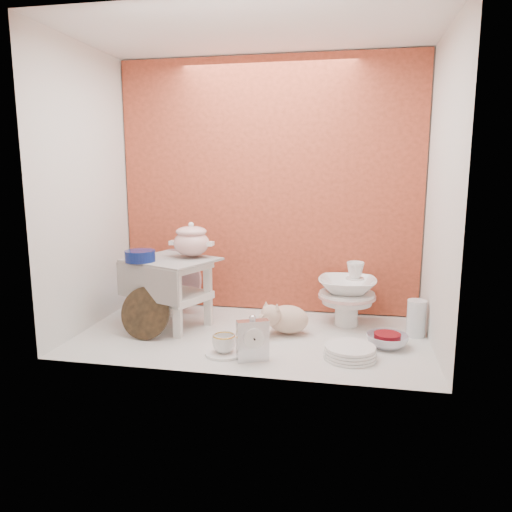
{
  "coord_description": "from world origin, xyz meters",
  "views": [
    {
      "loc": [
        0.49,
        -2.38,
        0.87
      ],
      "look_at": [
        0.02,
        0.02,
        0.42
      ],
      "focal_mm": 34.2,
      "sensor_mm": 36.0,
      "label": 1
    }
  ],
  "objects_px": {
    "plush_pig": "(288,319)",
    "dinner_plate_stack": "(350,352)",
    "step_stool": "(172,293)",
    "blue_white_vase": "(144,295)",
    "crystal_bowl": "(387,341)",
    "gold_rim_teacup": "(224,343)",
    "porcelain_tower": "(347,294)",
    "mantel_clock": "(253,339)",
    "floral_platter": "(174,280)",
    "soup_tureen": "(191,240)"
  },
  "relations": [
    {
      "from": "gold_rim_teacup",
      "to": "blue_white_vase",
      "type": "bearing_deg",
      "value": 139.48
    },
    {
      "from": "crystal_bowl",
      "to": "porcelain_tower",
      "type": "xyz_separation_m",
      "value": [
        -0.2,
        0.3,
        0.15
      ]
    },
    {
      "from": "step_stool",
      "to": "gold_rim_teacup",
      "type": "height_order",
      "value": "step_stool"
    },
    {
      "from": "plush_pig",
      "to": "soup_tureen",
      "type": "bearing_deg",
      "value": 156.1
    },
    {
      "from": "floral_platter",
      "to": "mantel_clock",
      "type": "bearing_deg",
      "value": -47.45
    },
    {
      "from": "blue_white_vase",
      "to": "crystal_bowl",
      "type": "relative_size",
      "value": 1.11
    },
    {
      "from": "soup_tureen",
      "to": "gold_rim_teacup",
      "type": "height_order",
      "value": "soup_tureen"
    },
    {
      "from": "soup_tureen",
      "to": "plush_pig",
      "type": "relative_size",
      "value": 0.85
    },
    {
      "from": "floral_platter",
      "to": "gold_rim_teacup",
      "type": "bearing_deg",
      "value": -52.94
    },
    {
      "from": "mantel_clock",
      "to": "gold_rim_teacup",
      "type": "xyz_separation_m",
      "value": [
        -0.15,
        0.05,
        -0.05
      ]
    },
    {
      "from": "soup_tureen",
      "to": "porcelain_tower",
      "type": "bearing_deg",
      "value": 9.02
    },
    {
      "from": "floral_platter",
      "to": "gold_rim_teacup",
      "type": "relative_size",
      "value": 3.46
    },
    {
      "from": "plush_pig",
      "to": "porcelain_tower",
      "type": "relative_size",
      "value": 0.77
    },
    {
      "from": "floral_platter",
      "to": "gold_rim_teacup",
      "type": "distance_m",
      "value": 0.81
    },
    {
      "from": "plush_pig",
      "to": "dinner_plate_stack",
      "type": "height_order",
      "value": "plush_pig"
    },
    {
      "from": "mantel_clock",
      "to": "crystal_bowl",
      "type": "distance_m",
      "value": 0.68
    },
    {
      "from": "blue_white_vase",
      "to": "dinner_plate_stack",
      "type": "height_order",
      "value": "blue_white_vase"
    },
    {
      "from": "plush_pig",
      "to": "porcelain_tower",
      "type": "height_order",
      "value": "porcelain_tower"
    },
    {
      "from": "crystal_bowl",
      "to": "soup_tureen",
      "type": "bearing_deg",
      "value": 171.02
    },
    {
      "from": "mantel_clock",
      "to": "floral_platter",
      "type": "bearing_deg",
      "value": 108.81
    },
    {
      "from": "soup_tureen",
      "to": "floral_platter",
      "type": "xyz_separation_m",
      "value": [
        -0.19,
        0.22,
        -0.29
      ]
    },
    {
      "from": "step_stool",
      "to": "plush_pig",
      "type": "relative_size",
      "value": 1.57
    },
    {
      "from": "mantel_clock",
      "to": "porcelain_tower",
      "type": "relative_size",
      "value": 0.58
    },
    {
      "from": "crystal_bowl",
      "to": "mantel_clock",
      "type": "bearing_deg",
      "value": -154.17
    },
    {
      "from": "mantel_clock",
      "to": "gold_rim_teacup",
      "type": "relative_size",
      "value": 1.9
    },
    {
      "from": "floral_platter",
      "to": "step_stool",
      "type": "bearing_deg",
      "value": -71.33
    },
    {
      "from": "blue_white_vase",
      "to": "crystal_bowl",
      "type": "distance_m",
      "value": 1.43
    },
    {
      "from": "mantel_clock",
      "to": "dinner_plate_stack",
      "type": "height_order",
      "value": "mantel_clock"
    },
    {
      "from": "blue_white_vase",
      "to": "plush_pig",
      "type": "bearing_deg",
      "value": -12.75
    },
    {
      "from": "crystal_bowl",
      "to": "gold_rim_teacup",
      "type": "bearing_deg",
      "value": -161.77
    },
    {
      "from": "step_stool",
      "to": "plush_pig",
      "type": "height_order",
      "value": "step_stool"
    },
    {
      "from": "step_stool",
      "to": "soup_tureen",
      "type": "height_order",
      "value": "soup_tureen"
    },
    {
      "from": "floral_platter",
      "to": "dinner_plate_stack",
      "type": "relative_size",
      "value": 1.57
    },
    {
      "from": "floral_platter",
      "to": "dinner_plate_stack",
      "type": "height_order",
      "value": "floral_platter"
    },
    {
      "from": "step_stool",
      "to": "blue_white_vase",
      "type": "relative_size",
      "value": 1.95
    },
    {
      "from": "floral_platter",
      "to": "crystal_bowl",
      "type": "distance_m",
      "value": 1.31
    },
    {
      "from": "gold_rim_teacup",
      "to": "crystal_bowl",
      "type": "distance_m",
      "value": 0.8
    },
    {
      "from": "crystal_bowl",
      "to": "porcelain_tower",
      "type": "distance_m",
      "value": 0.39
    },
    {
      "from": "blue_white_vase",
      "to": "crystal_bowl",
      "type": "height_order",
      "value": "blue_white_vase"
    },
    {
      "from": "step_stool",
      "to": "gold_rim_teacup",
      "type": "xyz_separation_m",
      "value": [
        0.38,
        -0.35,
        -0.13
      ]
    },
    {
      "from": "porcelain_tower",
      "to": "mantel_clock",
      "type": "bearing_deg",
      "value": -124.5
    },
    {
      "from": "soup_tureen",
      "to": "mantel_clock",
      "type": "distance_m",
      "value": 0.74
    },
    {
      "from": "soup_tureen",
      "to": "blue_white_vase",
      "type": "xyz_separation_m",
      "value": [
        -0.35,
        0.13,
        -0.37
      ]
    },
    {
      "from": "step_stool",
      "to": "floral_platter",
      "type": "relative_size",
      "value": 1.14
    },
    {
      "from": "plush_pig",
      "to": "porcelain_tower",
      "type": "bearing_deg",
      "value": 18.14
    },
    {
      "from": "gold_rim_teacup",
      "to": "crystal_bowl",
      "type": "xyz_separation_m",
      "value": [
        0.76,
        0.25,
        -0.02
      ]
    },
    {
      "from": "plush_pig",
      "to": "dinner_plate_stack",
      "type": "xyz_separation_m",
      "value": [
        0.32,
        -0.27,
        -0.05
      ]
    },
    {
      "from": "soup_tureen",
      "to": "floral_platter",
      "type": "relative_size",
      "value": 0.62
    },
    {
      "from": "blue_white_vase",
      "to": "mantel_clock",
      "type": "height_order",
      "value": "blue_white_vase"
    },
    {
      "from": "blue_white_vase",
      "to": "plush_pig",
      "type": "height_order",
      "value": "blue_white_vase"
    }
  ]
}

